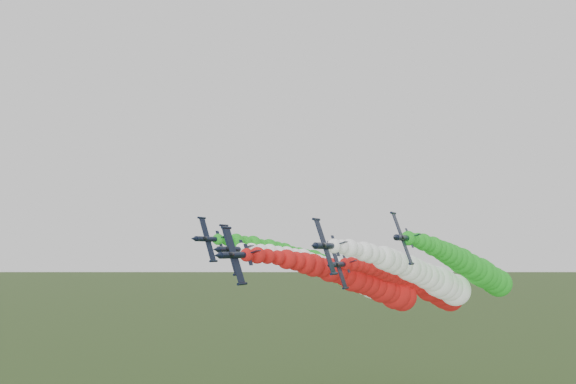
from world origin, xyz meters
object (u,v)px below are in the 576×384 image
Objects in this scene: jet_inner_left at (354,277)px; jet_outer_right at (475,270)px; jet_outer_left at (328,268)px; jet_trail at (427,288)px; jet_inner_right at (428,278)px; jet_lead at (369,284)px.

jet_inner_left is 1.00× the size of jet_outer_right.
jet_trail is (23.79, 7.05, -4.74)m from jet_outer_left.
jet_outer_right is at bearing 17.39° from jet_inner_left.
jet_inner_right is at bearing -75.57° from jet_trail.
jet_trail is (13.67, 15.19, -2.89)m from jet_inner_left.
jet_inner_left reaches higher than jet_lead.
jet_outer_left is at bearing -179.70° from jet_outer_right.
jet_lead is 11.87m from jet_inner_left.
jet_outer_right reaches higher than jet_inner_right.
jet_trail is (-12.97, 6.85, -4.92)m from jet_outer_right.
jet_outer_left is 36.76m from jet_outer_right.
jet_outer_left reaches higher than jet_inner_left.
jet_inner_left is 20.64m from jet_trail.
jet_inner_right is at bearing 36.17° from jet_lead.
jet_outer_right reaches higher than jet_trail.
jet_lead is 26.91m from jet_outer_right.
jet_outer_right is (26.64, 8.34, 2.02)m from jet_inner_left.
jet_inner_right is 13.22m from jet_outer_right.
jet_lead is 1.00× the size of jet_inner_right.
jet_inner_left reaches higher than jet_trail.
jet_outer_right is 15.47m from jet_trail.
jet_outer_left is (-10.12, 8.15, 1.84)m from jet_inner_left.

